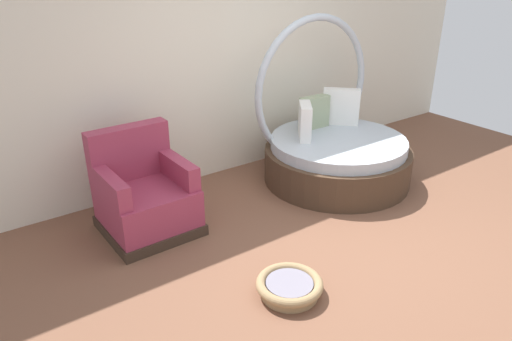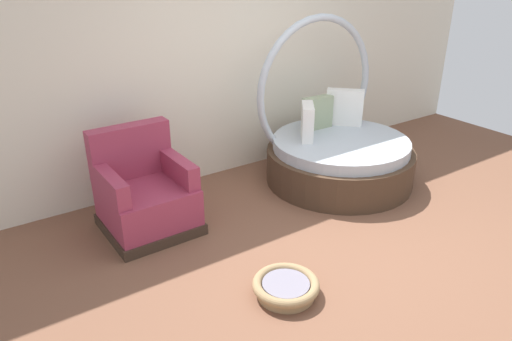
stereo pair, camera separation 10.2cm
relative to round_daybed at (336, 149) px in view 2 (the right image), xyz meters
The scene contains 5 objects.
ground_plane 1.51m from the round_daybed, 128.88° to the right, with size 8.00×8.00×0.02m, color brown.
back_wall 1.72m from the round_daybed, 133.68° to the left, with size 8.00×0.12×2.90m, color silver.
round_daybed is the anchor object (origin of this frame).
red_armchair 2.21m from the round_daybed, behind, with size 0.81×0.81×0.94m.
pet_basket 2.21m from the round_daybed, 142.16° to the right, with size 0.51×0.51×0.13m.
Camera 2 is at (-2.62, -2.47, 2.35)m, focal length 33.24 mm.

